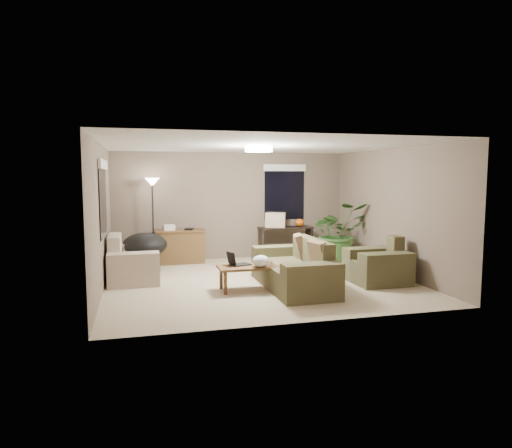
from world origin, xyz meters
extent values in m
plane|color=#C4B191|center=(0.00, 0.00, 0.00)|extent=(5.50, 5.50, 0.00)
plane|color=white|center=(0.00, 0.00, 2.50)|extent=(5.50, 5.50, 0.00)
plane|color=#67584C|center=(0.00, 2.50, 1.25)|extent=(5.50, 0.00, 5.50)
plane|color=#67584C|center=(0.00, -2.50, 1.25)|extent=(5.50, 0.00, 5.50)
plane|color=#67584C|center=(-2.75, 0.00, 1.25)|extent=(0.00, 5.00, 5.00)
plane|color=#67584C|center=(2.75, 0.00, 1.25)|extent=(0.00, 5.00, 5.00)
cube|color=#454229|center=(0.45, -0.63, 0.21)|extent=(0.95, 1.48, 0.42)
cube|color=brown|center=(0.82, -0.63, 0.64)|extent=(0.22, 1.48, 0.43)
cube|color=#4C492D|center=(0.45, -1.55, 0.30)|extent=(0.95, 0.36, 0.60)
cube|color=brown|center=(0.45, 0.29, 0.30)|extent=(0.95, 0.36, 0.60)
cube|color=#8C7251|center=(0.75, -1.08, 0.65)|extent=(0.29, 0.48, 0.47)
cube|color=#8C7251|center=(0.75, -0.18, 0.65)|extent=(0.34, 0.50, 0.47)
cube|color=beige|center=(-2.25, 0.78, 0.21)|extent=(0.90, 0.88, 0.42)
cube|color=beige|center=(-2.59, 0.78, 0.64)|extent=(0.22, 0.88, 0.43)
cube|color=beige|center=(-2.25, 0.16, 0.30)|extent=(0.90, 0.36, 0.60)
cube|color=beige|center=(-2.25, 1.40, 0.30)|extent=(0.90, 0.36, 0.60)
cube|color=#454229|center=(2.08, -0.65, 0.21)|extent=(0.95, 0.28, 0.42)
cube|color=#47452B|center=(2.44, -0.65, 0.64)|extent=(0.22, 0.28, 0.43)
cube|color=#4C492D|center=(2.08, -0.97, 0.30)|extent=(0.95, 0.36, 0.60)
cube|color=brown|center=(2.08, -0.33, 0.30)|extent=(0.95, 0.36, 0.60)
cube|color=brown|center=(-0.36, -0.60, 0.40)|extent=(1.00, 0.55, 0.04)
cylinder|color=brown|center=(-0.78, -0.80, 0.19)|extent=(0.06, 0.06, 0.38)
cylinder|color=brown|center=(0.06, -0.80, 0.19)|extent=(0.06, 0.06, 0.38)
cylinder|color=brown|center=(-0.78, -0.40, 0.19)|extent=(0.06, 0.06, 0.38)
cylinder|color=brown|center=(0.06, -0.40, 0.19)|extent=(0.06, 0.06, 0.38)
cube|color=black|center=(-0.46, -0.50, 0.43)|extent=(0.38, 0.32, 0.02)
cube|color=black|center=(-0.62, -0.50, 0.55)|extent=(0.14, 0.24, 0.22)
ellipsoid|color=white|center=(-0.16, -0.75, 0.52)|extent=(0.37, 0.35, 0.20)
cube|color=brown|center=(-1.25, 2.16, 0.35)|extent=(1.05, 0.45, 0.71)
cube|color=brown|center=(-1.25, 2.16, 0.73)|extent=(1.10, 0.50, 0.04)
cube|color=silver|center=(-1.50, 2.16, 0.81)|extent=(0.29, 0.25, 0.12)
cube|color=black|center=(-1.05, 2.11, 0.77)|extent=(0.24, 0.26, 0.04)
cube|color=black|center=(1.23, 2.17, 0.73)|extent=(1.30, 0.40, 0.04)
cube|color=black|center=(0.63, 2.17, 0.35)|extent=(0.05, 0.38, 0.71)
cube|color=black|center=(1.83, 2.17, 0.35)|extent=(0.05, 0.38, 0.71)
cube|color=black|center=(1.23, 2.17, 0.15)|extent=(1.25, 0.36, 0.03)
ellipsoid|color=orange|center=(1.58, 2.17, 0.84)|extent=(0.29, 0.29, 0.18)
cube|color=beige|center=(0.98, 2.17, 0.92)|extent=(0.56, 0.50, 0.34)
cylinder|color=black|center=(-2.04, 1.42, 0.15)|extent=(0.60, 0.60, 0.30)
ellipsoid|color=black|center=(-2.04, 1.42, 0.55)|extent=(1.17, 1.17, 0.50)
cylinder|color=black|center=(-1.84, 2.08, 0.01)|extent=(0.28, 0.28, 0.02)
cylinder|color=black|center=(-1.84, 2.08, 0.90)|extent=(0.04, 0.04, 1.78)
cone|color=white|center=(-1.84, 2.08, 1.82)|extent=(0.32, 0.32, 0.18)
cylinder|color=white|center=(0.00, 0.00, 2.44)|extent=(0.50, 0.50, 0.10)
imported|color=#2D5923|center=(2.22, 1.36, 0.53)|extent=(1.23, 1.37, 1.07)
cube|color=tan|center=(2.30, 1.15, 0.01)|extent=(0.32, 0.32, 0.03)
cylinder|color=tan|center=(2.30, 1.15, 0.25)|extent=(0.12, 0.12, 0.44)
cube|color=tan|center=(2.30, 1.15, 0.48)|extent=(0.22, 0.22, 0.03)
cube|color=black|center=(-2.73, 0.30, 1.55)|extent=(0.01, 1.50, 1.30)
cube|color=white|center=(-2.71, 0.30, 2.15)|extent=(0.05, 1.56, 0.16)
cube|color=black|center=(1.30, 2.48, 1.55)|extent=(1.00, 0.01, 1.30)
cube|color=white|center=(1.30, 2.46, 2.15)|extent=(1.06, 0.05, 0.16)
camera|label=1|loc=(-2.13, -8.07, 1.95)|focal=32.00mm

